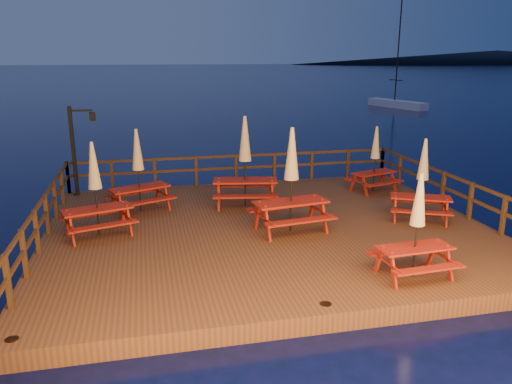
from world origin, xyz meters
TOP-DOWN VIEW (x-y plane):
  - ground at (0.00, 0.00)m, footprint 500.00×500.00m
  - deck at (0.00, 0.00)m, footprint 12.00×10.00m
  - deck_piles at (0.00, 0.00)m, footprint 11.44×9.44m
  - railing at (0.00, 1.78)m, footprint 11.80×9.75m
  - lamp_post at (-5.39, 4.55)m, footprint 0.85×0.18m
  - headland_right at (185.00, 230.00)m, footprint 230.40×86.40m
  - sailboat at (20.96, 32.03)m, footprint 3.05×7.07m
  - picnic_table_0 at (2.27, -3.85)m, footprint 1.68×1.41m
  - picnic_table_1 at (-3.45, 2.23)m, footprint 2.19×2.02m
  - picnic_table_2 at (0.51, -0.51)m, footprint 2.18×1.89m
  - picnic_table_3 at (4.39, -0.46)m, footprint 2.09×1.95m
  - picnic_table_4 at (4.51, 2.80)m, footprint 1.91×1.72m
  - picnic_table_5 at (-4.53, 0.28)m, footprint 2.11×1.90m
  - picnic_table_6 at (-0.22, 2.04)m, footprint 2.24×1.95m

SIDE VIEW (x-z plane):
  - deck_piles at x=0.00m, z-range -1.00..0.40m
  - ground at x=0.00m, z-range 0.00..0.00m
  - deck at x=0.00m, z-range 0.00..0.40m
  - sailboat at x=20.96m, z-range -4.86..5.55m
  - railing at x=0.00m, z-range 0.61..1.71m
  - picnic_table_4 at x=4.51m, z-range 0.44..2.71m
  - picnic_table_0 at x=2.27m, z-range 0.44..2.73m
  - picnic_table_3 at x=4.39m, z-range 0.45..2.83m
  - picnic_table_5 at x=-4.53m, z-range 0.45..2.95m
  - picnic_table_1 at x=-3.45m, z-range 0.45..2.97m
  - picnic_table_2 at x=0.51m, z-range 0.46..3.27m
  - picnic_table_6 at x=-0.22m, z-range 0.46..3.29m
  - lamp_post at x=-5.39m, z-range 0.70..3.70m
  - headland_right at x=185.00m, z-range 0.00..7.00m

